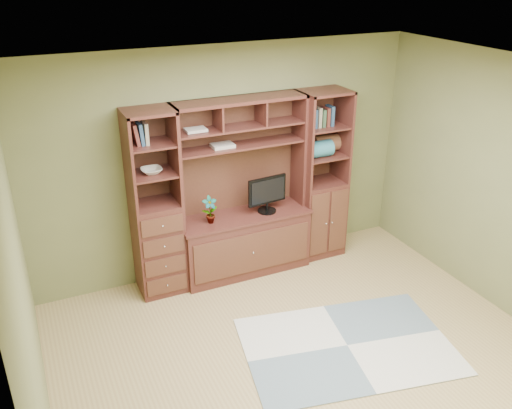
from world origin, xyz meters
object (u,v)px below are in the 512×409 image
left_tower (155,205)px  right_tower (321,176)px  center_hutch (244,191)px  monitor (267,188)px

left_tower → right_tower: (2.02, 0.00, 0.00)m
left_tower → center_hutch: bearing=-2.3°
center_hutch → right_tower: (1.02, 0.04, 0.00)m
left_tower → monitor: left_tower is taller
right_tower → left_tower: bearing=180.0°
center_hutch → monitor: 0.28m
left_tower → monitor: (1.27, -0.07, -0.00)m
center_hutch → right_tower: 1.03m
center_hutch → left_tower: same height
monitor → center_hutch: bearing=166.8°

